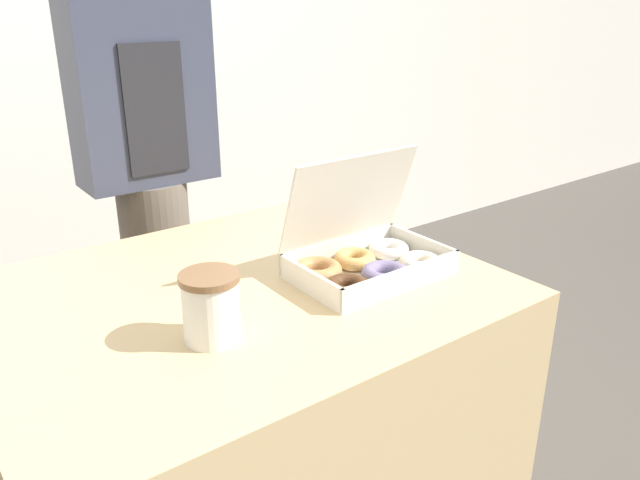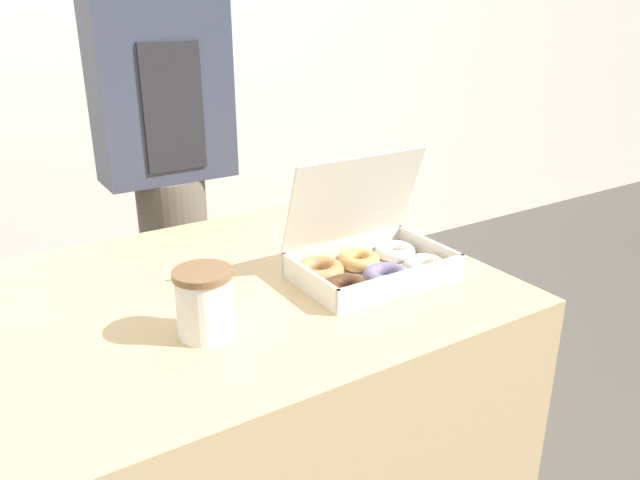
# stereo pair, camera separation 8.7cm
# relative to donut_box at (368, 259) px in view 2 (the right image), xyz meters

# --- Properties ---
(table) EXTENTS (1.00, 0.81, 0.76)m
(table) POSITION_rel_donut_box_xyz_m (-0.25, 0.10, -0.42)
(table) COLOR tan
(table) RESTS_ON ground_plane
(donut_box) EXTENTS (0.34, 0.24, 0.25)m
(donut_box) POSITION_rel_donut_box_xyz_m (0.00, 0.00, 0.00)
(donut_box) COLOR white
(donut_box) RESTS_ON table
(coffee_cup) EXTENTS (0.10, 0.10, 0.12)m
(coffee_cup) POSITION_rel_donut_box_xyz_m (-0.38, -0.05, 0.02)
(coffee_cup) COLOR white
(coffee_cup) RESTS_ON table
(person_customer) EXTENTS (0.36, 0.21, 1.57)m
(person_customer) POSITION_rel_donut_box_xyz_m (-0.16, 0.74, 0.08)
(person_customer) COLOR #665B51
(person_customer) RESTS_ON ground_plane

